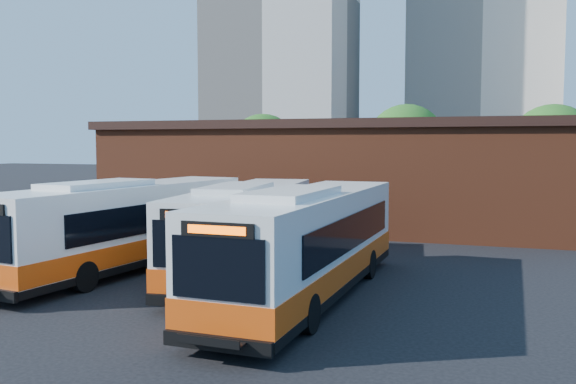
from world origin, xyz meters
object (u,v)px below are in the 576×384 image
(bus_midwest, at_px, (127,229))
(transit_worker, at_px, (220,301))
(bus_east, at_px, (308,247))
(bus_mideast, at_px, (248,232))

(bus_midwest, distance_m, transit_worker, 9.40)
(bus_midwest, bearing_deg, bus_east, -5.96)
(transit_worker, bearing_deg, bus_mideast, 18.94)
(bus_east, distance_m, transit_worker, 4.49)
(bus_east, bearing_deg, bus_midwest, 168.37)
(bus_midwest, relative_size, bus_east, 1.00)
(bus_mideast, bearing_deg, bus_east, -47.85)
(bus_east, relative_size, transit_worker, 8.22)
(bus_east, bearing_deg, transit_worker, -103.93)
(bus_mideast, height_order, transit_worker, bus_mideast)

